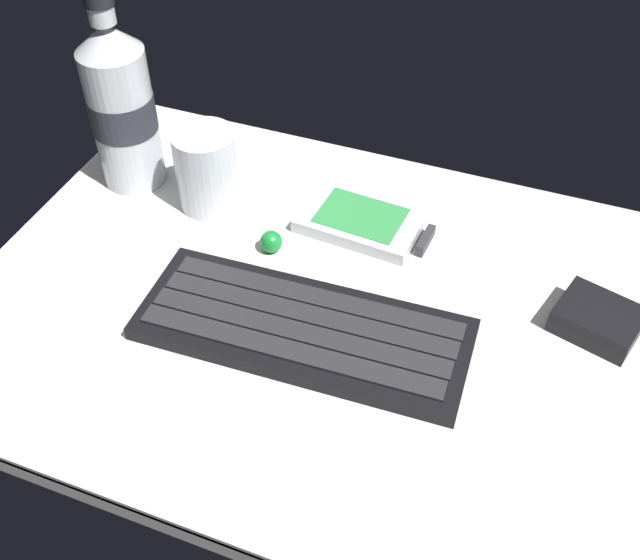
# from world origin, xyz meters

# --- Properties ---
(ground_plane) EXTENTS (0.64, 0.48, 0.03)m
(ground_plane) POSITION_xyz_m (0.00, -0.00, -0.01)
(ground_plane) COLOR silver
(keyboard) EXTENTS (0.29, 0.12, 0.02)m
(keyboard) POSITION_xyz_m (-0.00, -0.04, 0.01)
(keyboard) COLOR black
(keyboard) RESTS_ON ground_plane
(handheld_device) EXTENTS (0.13, 0.08, 0.02)m
(handheld_device) POSITION_xyz_m (0.01, 0.11, 0.01)
(handheld_device) COLOR silver
(handheld_device) RESTS_ON ground_plane
(juice_cup) EXTENTS (0.06, 0.06, 0.09)m
(juice_cup) POSITION_xyz_m (-0.16, 0.10, 0.04)
(juice_cup) COLOR silver
(juice_cup) RESTS_ON ground_plane
(water_bottle) EXTENTS (0.07, 0.07, 0.21)m
(water_bottle) POSITION_xyz_m (-0.25, 0.10, 0.09)
(water_bottle) COLOR silver
(water_bottle) RESTS_ON ground_plane
(charger_block) EXTENTS (0.08, 0.07, 0.02)m
(charger_block) POSITION_xyz_m (0.24, 0.06, 0.01)
(charger_block) COLOR black
(charger_block) RESTS_ON ground_plane
(trackball_mouse) EXTENTS (0.02, 0.02, 0.02)m
(trackball_mouse) POSITION_xyz_m (-0.07, 0.05, 0.01)
(trackball_mouse) COLOR #198C33
(trackball_mouse) RESTS_ON ground_plane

